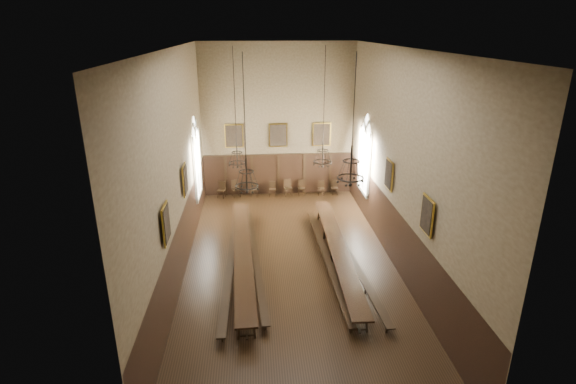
{
  "coord_description": "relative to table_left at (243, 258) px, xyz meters",
  "views": [
    {
      "loc": [
        -1.44,
        -17.15,
        9.74
      ],
      "look_at": [
        0.01,
        1.5,
        2.83
      ],
      "focal_mm": 28.0,
      "sensor_mm": 36.0,
      "label": 1
    }
  ],
  "objects": [
    {
      "name": "window_right",
      "position": [
        6.48,
        5.47,
        2.98
      ],
      "size": [
        0.2,
        2.2,
        4.6
      ],
      "primitive_type": null,
      "color": "white",
      "rests_on": "wall_right"
    },
    {
      "name": "portrait_back_0",
      "position": [
        -0.55,
        8.85,
        3.28
      ],
      "size": [
        1.1,
        0.12,
        1.4
      ],
      "color": "#B38D2B",
      "rests_on": "wall_back"
    },
    {
      "name": "chair_6",
      "position": [
        4.64,
        8.48,
        -0.15
      ],
      "size": [
        0.42,
        0.42,
        0.87
      ],
      "rotation": [
        0.0,
        0.0,
        -0.09
      ],
      "color": "black",
      "rests_on": "floor"
    },
    {
      "name": "portrait_left_0",
      "position": [
        -2.33,
        0.97,
        3.28
      ],
      "size": [
        0.12,
        1.0,
        1.3
      ],
      "color": "#B38D2B",
      "rests_on": "wall_left"
    },
    {
      "name": "table_right",
      "position": [
        4.1,
        -0.02,
        -0.0
      ],
      "size": [
        1.0,
        10.6,
        0.83
      ],
      "rotation": [
        0.0,
        0.0,
        -0.02
      ],
      "color": "black",
      "rests_on": "floor"
    },
    {
      "name": "chandelier_back_right",
      "position": [
        3.8,
        2.95,
        3.7
      ],
      "size": [
        0.85,
        0.85,
        5.39
      ],
      "color": "black",
      "rests_on": "ceiling"
    },
    {
      "name": "chair_4",
      "position": [
        2.62,
        8.48,
        -0.11
      ],
      "size": [
        0.52,
        0.52,
        1.03
      ],
      "rotation": [
        0.0,
        0.0,
        0.16
      ],
      "color": "black",
      "rests_on": "floor"
    },
    {
      "name": "bench_right_outer",
      "position": [
        4.62,
        -0.1,
        -0.12
      ],
      "size": [
        0.92,
        10.35,
        0.47
      ],
      "rotation": [
        0.0,
        0.0,
        0.06
      ],
      "color": "black",
      "rests_on": "floor"
    },
    {
      "name": "chair_0",
      "position": [
        -1.43,
        8.52,
        -0.12
      ],
      "size": [
        0.55,
        0.55,
        0.98
      ],
      "rotation": [
        0.0,
        0.0,
        -0.32
      ],
      "color": "black",
      "rests_on": "floor"
    },
    {
      "name": "portrait_back_1",
      "position": [
        2.05,
        8.85,
        3.28
      ],
      "size": [
        1.1,
        0.12,
        1.4
      ],
      "color": "#B38D2B",
      "rests_on": "wall_back"
    },
    {
      "name": "chair_2",
      "position": [
        0.53,
        8.52,
        -0.12
      ],
      "size": [
        0.44,
        0.44,
        0.97
      ],
      "rotation": [
        0.0,
        0.0,
        -0.03
      ],
      "color": "black",
      "rests_on": "floor"
    },
    {
      "name": "portrait_left_1",
      "position": [
        -2.33,
        -3.53,
        3.28
      ],
      "size": [
        0.12,
        1.0,
        1.3
      ],
      "color": "#B38D2B",
      "rests_on": "wall_left"
    },
    {
      "name": "portrait_back_2",
      "position": [
        4.65,
        8.85,
        3.28
      ],
      "size": [
        1.1,
        0.12,
        1.4
      ],
      "color": "#B38D2B",
      "rests_on": "wall_back"
    },
    {
      "name": "wainscot_panelling",
      "position": [
        2.05,
        -0.03,
        0.83
      ],
      "size": [
        9.0,
        18.0,
        2.5
      ],
      "primitive_type": null,
      "color": "black",
      "rests_on": "floor"
    },
    {
      "name": "chandelier_front_left",
      "position": [
        0.31,
        -2.15,
        4.35
      ],
      "size": [
        0.83,
        0.83,
        4.7
      ],
      "color": "black",
      "rests_on": "ceiling"
    },
    {
      "name": "portrait_right_1",
      "position": [
        6.43,
        -3.53,
        3.28
      ],
      "size": [
        0.12,
        1.0,
        1.3
      ],
      "color": "#B38D2B",
      "rests_on": "wall_right"
    },
    {
      "name": "chandelier_back_left",
      "position": [
        -0.17,
        2.43,
        3.93
      ],
      "size": [
        0.76,
        0.76,
        5.18
      ],
      "color": "black",
      "rests_on": "ceiling"
    },
    {
      "name": "wall_left",
      "position": [
        -2.46,
        -0.03,
        4.08
      ],
      "size": [
        0.02,
        18.0,
        9.0
      ],
      "primitive_type": "cube",
      "color": "#79674A",
      "rests_on": "ground"
    },
    {
      "name": "window_left",
      "position": [
        -2.38,
        5.47,
        2.98
      ],
      "size": [
        0.2,
        2.2,
        4.6
      ],
      "primitive_type": null,
      "color": "white",
      "rests_on": "wall_left"
    },
    {
      "name": "wall_back",
      "position": [
        2.05,
        8.98,
        4.08
      ],
      "size": [
        9.0,
        0.02,
        9.0
      ],
      "primitive_type": "cube",
      "color": "#79674A",
      "rests_on": "ground"
    },
    {
      "name": "ceiling",
      "position": [
        2.05,
        -0.03,
        8.59
      ],
      "size": [
        9.0,
        18.0,
        0.02
      ],
      "primitive_type": "cube",
      "color": "black",
      "rests_on": "ground"
    },
    {
      "name": "chandelier_front_right",
      "position": [
        3.96,
        -2.42,
        4.6
      ],
      "size": [
        0.95,
        0.95,
        4.42
      ],
      "color": "black",
      "rests_on": "ceiling"
    },
    {
      "name": "bench_right_inner",
      "position": [
        3.6,
        -0.22,
        -0.14
      ],
      "size": [
        0.48,
        9.84,
        0.44
      ],
      "rotation": [
        0.0,
        0.0,
        0.02
      ],
      "color": "black",
      "rests_on": "floor"
    },
    {
      "name": "bench_left_outer",
      "position": [
        -0.51,
        -0.15,
        -0.12
      ],
      "size": [
        0.52,
        10.33,
        0.46
      ],
      "rotation": [
        0.0,
        0.0,
        -0.02
      ],
      "color": "black",
      "rests_on": "floor"
    },
    {
      "name": "chair_3",
      "position": [
        1.65,
        8.51,
        -0.14
      ],
      "size": [
        0.42,
        0.42,
        0.9
      ],
      "rotation": [
        0.0,
        0.0,
        -0.07
      ],
      "color": "black",
      "rests_on": "floor"
    },
    {
      "name": "bench_left_inner",
      "position": [
        0.54,
        0.03,
        -0.14
      ],
      "size": [
        0.89,
        9.62,
        0.43
      ],
      "rotation": [
        0.0,
        0.0,
        0.06
      ],
      "color": "black",
      "rests_on": "floor"
    },
    {
      "name": "chair_5",
      "position": [
        3.45,
        8.52,
        -0.13
      ],
      "size": [
        0.42,
        0.42,
        0.95
      ],
      "rotation": [
        0.0,
        0.0,
        0.01
      ],
      "color": "black",
      "rests_on": "floor"
    },
    {
      "name": "floor",
      "position": [
        2.05,
        -0.03,
        -0.43
      ],
      "size": [
        9.0,
        18.0,
        0.02
      ],
      "primitive_type": "cube",
      "color": "black",
      "rests_on": "ground"
    },
    {
      "name": "chair_1",
      "position": [
        -0.55,
        8.54,
        -0.11
      ],
      "size": [
        0.58,
        0.58,
        1.03
      ],
      "rotation": [
        0.0,
        0.0,
        0.32
      ],
      "color": "black",
      "rests_on": "floor"
    },
    {
      "name": "table_left",
      "position": [
        0.0,
        0.0,
        0.0
      ],
      "size": [
        1.18,
        10.71,
        0.83
      ],
      "rotation": [
        0.0,
        0.0,
        0.04
      ],
      "color": "black",
      "rests_on": "floor"
    },
    {
      "name": "wall_front",
      "position": [
        2.05,
        -9.04,
        4.08
      ],
      "size": [
        9.0,
        0.02,
        9.0
      ],
      "primitive_type": "cube",
      "color": "#79674A",
      "rests_on": "ground"
    },
    {
      "name": "wall_right",
      "position": [
        6.56,
        -0.03,
        4.08
      ],
      "size": [
        0.02,
        18.0,
        9.0
      ],
      "primitive_type": "cube",
      "color": "#79674A",
      "rests_on": "ground"
    },
    {
      "name": "portrait_right_0",
      "position": [
        6.43,
        0.97,
        3.28
      ],
      "size": [
        0.12,
        1.0,
        1.3
      ],
      "color": "#B38D2B",
      "rests_on": "wall_right"
    },
    {
      "name": "chair_7",
      "position": [
        5.47,
        8.47,
        -0.14
      ],
      "size": [
        0.42,
        0.42,
        0.91
      ],
      "rotation": [
        0.0,
        0.0,
        0.04
      ],
      "color": "black",
      "rests_on": "floor"
    }
  ]
}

